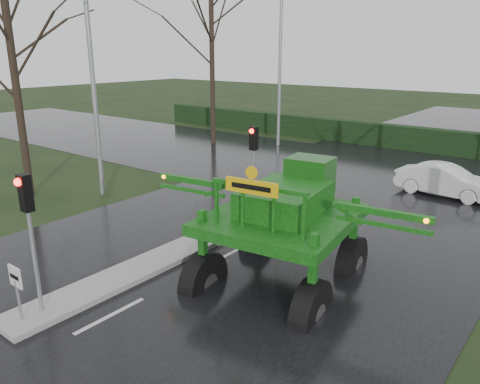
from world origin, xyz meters
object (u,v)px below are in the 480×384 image
Objects in this scene: keep_left_sign at (16,284)px; crop_sprayer at (206,209)px; white_sedan at (444,196)px; traffic_signal_mid at (253,152)px; street_light_left_near at (95,54)px; traffic_signal_near at (28,215)px; street_light_left_far at (284,52)px.

keep_left_sign is 0.17× the size of crop_sprayer.
crop_sprayer reaches higher than white_sedan.
traffic_signal_mid reaches higher than white_sedan.
traffic_signal_mid is 9.34m from white_sedan.
white_sedan is at bearing 73.84° from keep_left_sign.
crop_sprayer is (8.78, -3.15, -3.90)m from street_light_left_near.
traffic_signal_near and traffic_signal_mid have the same top height.
street_light_left_far is 14.04m from white_sedan.
crop_sprayer is (8.78, -17.15, -3.90)m from street_light_left_far.
street_light_left_near is 1.00× the size of street_light_left_far.
street_light_left_far is (-6.89, 12.51, 3.40)m from traffic_signal_mid.
crop_sprayer is (1.89, 4.35, 1.03)m from keep_left_sign.
white_sedan is (11.70, -4.93, -5.99)m from street_light_left_far.
keep_left_sign is 0.33× the size of white_sedan.
street_light_left_near is at bearing 152.55° from crop_sprayer.
crop_sprayer is (1.89, 3.86, -0.50)m from traffic_signal_near.
keep_left_sign is 4.85m from crop_sprayer.
street_light_left_near is 1.27× the size of crop_sprayer.
keep_left_sign is at bearing -121.16° from crop_sprayer.
keep_left_sign is 0.38× the size of traffic_signal_near.
street_light_left_near and street_light_left_far have the same top height.
street_light_left_near is at bearing 131.38° from white_sedan.
traffic_signal_near is at bearing -71.83° from street_light_left_far.
traffic_signal_near is 8.50m from traffic_signal_mid.
traffic_signal_mid is 14.68m from street_light_left_far.
street_light_left_far is (-6.89, 21.50, 4.93)m from keep_left_sign.
street_light_left_near reaches higher than traffic_signal_mid.
traffic_signal_mid is (0.00, 8.99, 1.53)m from keep_left_sign.
white_sedan is (4.80, 16.58, -1.06)m from keep_left_sign.
street_light_left_near is 2.43× the size of white_sedan.
traffic_signal_mid is at bearing 151.22° from white_sedan.
street_light_left_far is (0.00, 14.00, 0.00)m from street_light_left_near.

